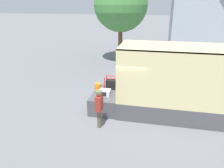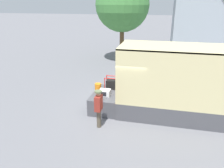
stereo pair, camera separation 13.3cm
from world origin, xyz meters
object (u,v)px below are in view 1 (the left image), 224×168
object	(u,v)px
box_truck	(219,98)
street_tree	(121,5)
microwave	(105,93)
orange_bucket	(98,88)
portable_generator	(112,84)
worker_person	(99,106)

from	to	relation	value
box_truck	street_tree	xyz separation A→B (m)	(-5.99, 9.10, 3.67)
microwave	orange_bucket	distance (m)	0.60
microwave	portable_generator	world-z (taller)	portable_generator
microwave	street_tree	size ratio (longest dim) A/B	0.07
orange_bucket	street_tree	xyz separation A→B (m)	(-0.54, 9.03, 3.66)
portable_generator	box_truck	bearing A→B (deg)	-6.75
microwave	worker_person	bearing A→B (deg)	-85.09
orange_bucket	worker_person	world-z (taller)	worker_person
microwave	orange_bucket	size ratio (longest dim) A/B	1.24
microwave	street_tree	world-z (taller)	street_tree
box_truck	portable_generator	world-z (taller)	box_truck
worker_person	street_tree	xyz separation A→B (m)	(-1.12, 10.90, 3.67)
box_truck	orange_bucket	world-z (taller)	box_truck
microwave	worker_person	size ratio (longest dim) A/B	0.31
orange_bucket	worker_person	size ratio (longest dim) A/B	0.25
portable_generator	worker_person	world-z (taller)	worker_person
orange_bucket	street_tree	distance (m)	9.76
box_truck	orange_bucket	size ratio (longest dim) A/B	17.91
worker_person	portable_generator	bearing A→B (deg)	89.59
box_truck	street_tree	world-z (taller)	street_tree
microwave	worker_person	xyz separation A→B (m)	(0.13, -1.47, 0.06)
microwave	portable_generator	size ratio (longest dim) A/B	0.75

